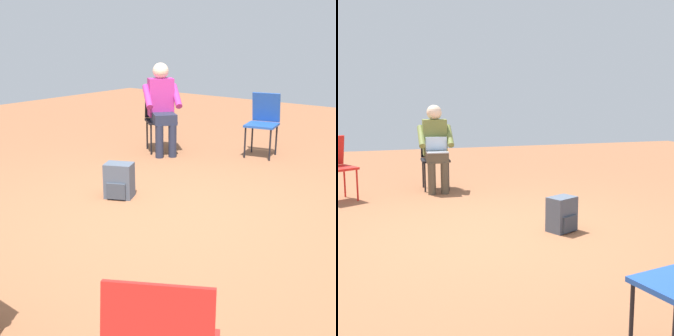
{
  "view_description": "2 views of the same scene",
  "coord_description": "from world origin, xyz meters",
  "views": [
    {
      "loc": [
        -2.43,
        3.16,
        1.64
      ],
      "look_at": [
        -0.04,
        0.13,
        0.51
      ],
      "focal_mm": 50.0,
      "sensor_mm": 36.0,
      "label": 1
    },
    {
      "loc": [
        -1.1,
        -4.41,
        1.42
      ],
      "look_at": [
        0.13,
        -0.26,
        0.72
      ],
      "focal_mm": 50.0,
      "sensor_mm": 36.0,
      "label": 2
    }
  ],
  "objects": [
    {
      "name": "chair_southeast",
      "position": [
        1.73,
        -1.92,
        0.5
      ],
      "size": [
        0.59,
        0.58,
        0.85
      ],
      "rotation": [
        0.0,
        0.0,
        0.87
      ],
      "color": "black",
      "rests_on": "ground"
    },
    {
      "name": "person_in_magenta",
      "position": [
        1.6,
        -1.81,
        0.69
      ],
      "size": [
        0.63,
        0.63,
        1.24
      ],
      "rotation": [
        0.0,
        0.0,
        0.87
      ],
      "color": "#23283D",
      "rests_on": "ground"
    },
    {
      "name": "backpack_near_laptop_user",
      "position": [
        0.78,
        -0.1,
        0.16
      ],
      "size": [
        0.34,
        0.31,
        0.36
      ],
      "rotation": [
        0.0,
        0.0,
        0.45
      ],
      "color": "#475160",
      "rests_on": "ground"
    },
    {
      "name": "ground_plane",
      "position": [
        0.0,
        0.0,
        0.0
      ],
      "size": [
        14.88,
        14.88,
        0.0
      ],
      "primitive_type": "plane",
      "color": "brown"
    },
    {
      "name": "chair_south",
      "position": [
        0.43,
        -2.55,
        0.5
      ],
      "size": [
        0.48,
        0.51,
        0.85
      ],
      "rotation": [
        0.0,
        0.0,
        0.21
      ],
      "color": "#1E4799",
      "rests_on": "ground"
    }
  ]
}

